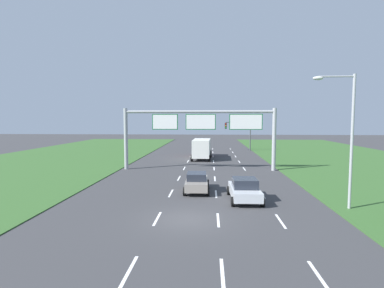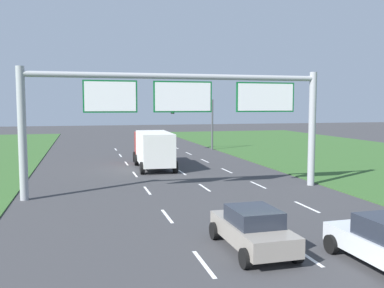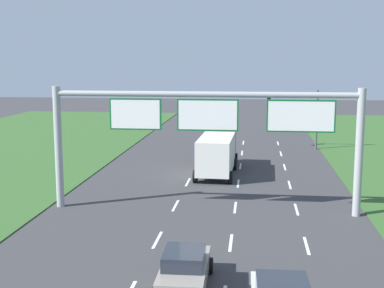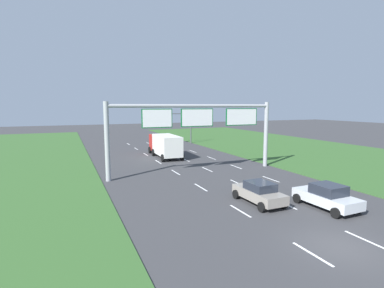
% 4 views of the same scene
% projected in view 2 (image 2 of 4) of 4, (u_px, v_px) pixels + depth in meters
% --- Properties ---
extents(lane_dashes_inner_left, '(0.14, 62.40, 0.01)m').
position_uv_depth(lane_dashes_inner_left, '(167.00, 216.00, 19.27)').
color(lane_dashes_inner_left, white).
rests_on(lane_dashes_inner_left, ground_plane).
extents(lane_dashes_inner_right, '(0.14, 62.40, 0.01)m').
position_uv_depth(lane_dashes_inner_right, '(240.00, 211.00, 20.14)').
color(lane_dashes_inner_right, white).
rests_on(lane_dashes_inner_right, ground_plane).
extents(lane_dashes_slip, '(0.14, 62.40, 0.01)m').
position_uv_depth(lane_dashes_slip, '(307.00, 207.00, 21.01)').
color(lane_dashes_slip, white).
rests_on(lane_dashes_slip, ground_plane).
extents(car_near_red, '(2.03, 4.12, 1.50)m').
position_uv_depth(car_near_red, '(253.00, 229.00, 14.67)').
color(car_near_red, gray).
rests_on(car_near_red, ground_plane).
extents(box_truck, '(2.87, 8.17, 2.88)m').
position_uv_depth(box_truck, '(153.00, 147.00, 34.22)').
color(box_truck, '#B21E19').
rests_on(box_truck, ground_plane).
extents(sign_gantry, '(17.24, 0.44, 7.00)m').
position_uv_depth(sign_gantry, '(185.00, 106.00, 24.25)').
color(sign_gantry, '#9EA0A5').
rests_on(sign_gantry, ground_plane).
extents(traffic_light_mast, '(4.76, 0.49, 5.60)m').
position_uv_depth(traffic_light_mast, '(195.00, 115.00, 46.82)').
color(traffic_light_mast, '#47494F').
rests_on(traffic_light_mast, ground_plane).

